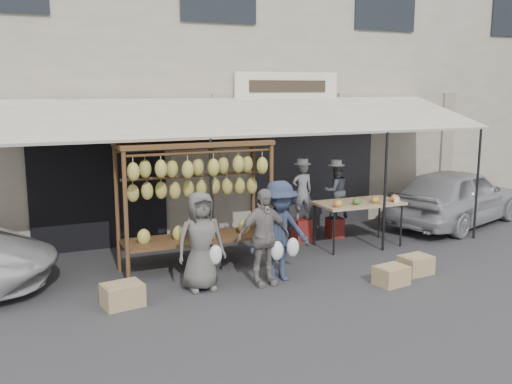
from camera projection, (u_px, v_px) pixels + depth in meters
ground_plane at (295, 286)px, 9.09m from camera, size 90.00×90.00×0.00m
shophouse at (179, 66)px, 14.30m from camera, size 24.00×6.15×7.30m
awning at (242, 117)px, 10.69m from camera, size 10.00×2.35×2.92m
banana_rack at (196, 181)px, 9.61m from camera, size 2.60×0.90×2.24m
produce_table at (360, 204)px, 11.23m from camera, size 1.70×0.90×1.04m
vendor_left at (302, 191)px, 11.56m from camera, size 0.46×0.33×1.17m
vendor_right at (336, 191)px, 11.87m from camera, size 0.58×0.46×1.15m
customer_left at (201, 241)px, 8.82m from camera, size 0.77×0.52×1.56m
customer_mid at (263, 237)px, 9.04m from camera, size 0.94×0.44×1.57m
customer_right at (279, 231)px, 9.22m from camera, size 1.10×0.67×1.66m
stool_left at (302, 230)px, 11.71m from camera, size 0.37×0.37×0.47m
stool_right at (335, 228)px, 12.01m from camera, size 0.34×0.34×0.43m
crate_near_a at (391, 275)px, 9.14m from camera, size 0.56×0.46×0.30m
crate_near_b at (415, 265)px, 9.67m from camera, size 0.57×0.45×0.31m
crate_far at (123, 295)px, 8.24m from camera, size 0.62×0.51×0.33m
sedan at (457, 196)px, 13.06m from camera, size 4.24×2.82×1.34m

